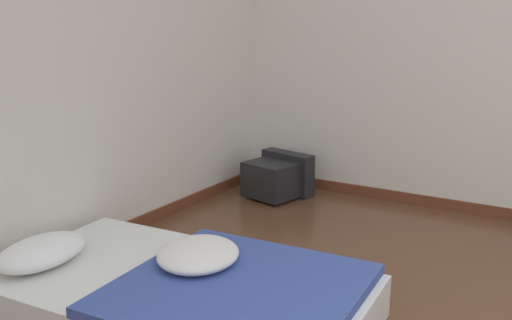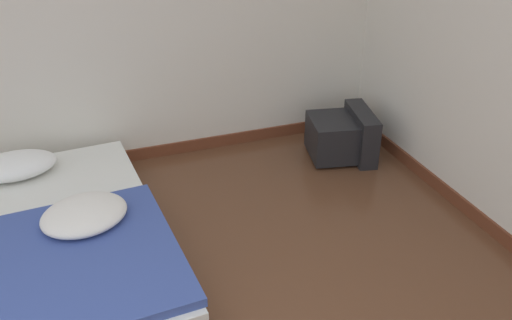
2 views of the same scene
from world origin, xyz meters
name	(u,v)px [view 2 (image 2 of 2)]	position (x,y,z in m)	size (l,w,h in m)	color
mattress_bed	(63,241)	(0.20, 1.91, 0.14)	(1.18, 1.94, 0.36)	silver
crt_tv	(343,136)	(2.26, 2.48, 0.17)	(0.53, 0.52, 0.36)	black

